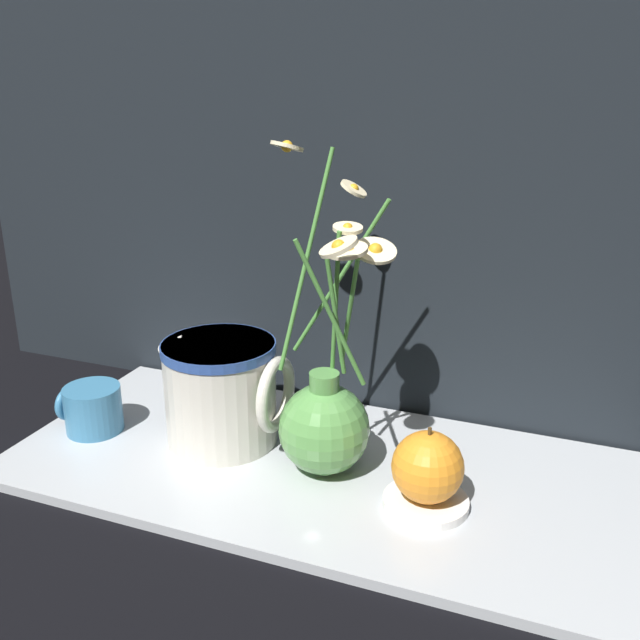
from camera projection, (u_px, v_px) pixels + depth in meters
name	position (u px, v px, depth m)	size (l,w,h in m)	color
ground_plane	(317.00, 473.00, 0.86)	(6.00, 6.00, 0.00)	black
shelf	(317.00, 468.00, 0.86)	(0.74, 0.34, 0.01)	#B2B7BC
vase_with_flowers	(325.00, 417.00, 0.82)	(0.16, 0.22, 0.37)	#59994C
yellow_mug	(92.00, 409.00, 0.93)	(0.08, 0.07, 0.06)	teal
ceramic_pitcher	(222.00, 388.00, 0.88)	(0.17, 0.14, 0.15)	beige
saucer_plate	(426.00, 502.00, 0.77)	(0.09, 0.09, 0.01)	white
orange_fruit	(428.00, 467.00, 0.75)	(0.08, 0.08, 0.09)	orange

